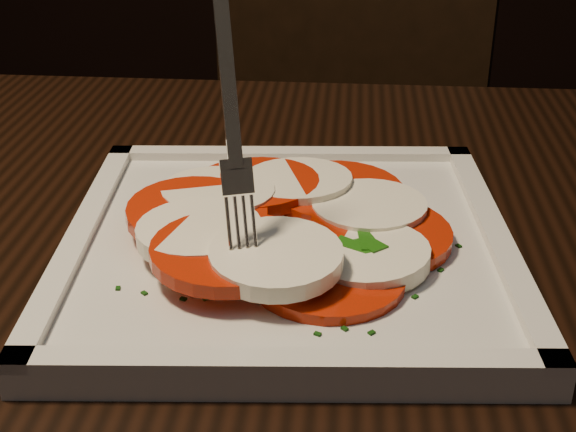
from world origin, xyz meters
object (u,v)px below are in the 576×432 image
object	(u,v)px
plate	(288,249)
table	(318,432)
chair	(328,160)
fork	(227,97)

from	to	relation	value
plate	table	bearing A→B (deg)	-62.05
chair	plate	distance (m)	0.70
fork	table	bearing A→B (deg)	-40.84
chair	table	bearing A→B (deg)	-74.16
table	plate	bearing A→B (deg)	117.95
plate	fork	world-z (taller)	fork
chair	fork	size ratio (longest dim) A/B	6.40
table	chair	distance (m)	0.72
table	fork	size ratio (longest dim) A/B	8.30
chair	plate	world-z (taller)	chair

